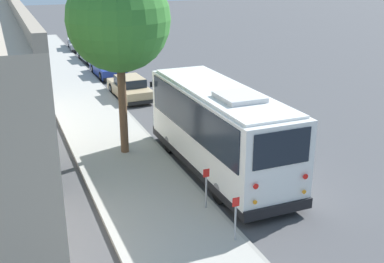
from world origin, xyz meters
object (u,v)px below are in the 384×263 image
at_px(parked_sedan_silver, 78,43).
at_px(parked_sedan_white, 93,54).
at_px(parked_sedan_tan, 130,88).
at_px(street_tree, 117,12).
at_px(parked_sedan_blue, 108,68).
at_px(sign_post_near, 235,218).
at_px(shuttle_bus, 219,126).
at_px(sign_post_far, 206,188).

bearing_deg(parked_sedan_silver, parked_sedan_white, -173.38).
height_order(parked_sedan_tan, street_tree, street_tree).
relative_size(parked_sedan_tan, parked_sedan_silver, 0.99).
distance_m(parked_sedan_blue, parked_sedan_silver, 11.93).
bearing_deg(sign_post_near, parked_sedan_white, -2.88).
relative_size(parked_sedan_silver, sign_post_near, 3.33).
bearing_deg(parked_sedan_silver, shuttle_bus, -174.22).
distance_m(parked_sedan_white, street_tree, 21.60).
distance_m(shuttle_bus, sign_post_far, 3.54).
xyz_separation_m(street_tree, sign_post_near, (-8.13, -1.25, -5.16)).
xyz_separation_m(parked_sedan_tan, parked_sedan_white, (12.02, -0.09, -0.01)).
bearing_deg(parked_sedan_blue, parked_sedan_silver, -1.03).
xyz_separation_m(parked_sedan_white, sign_post_near, (-28.86, 1.45, 0.27)).
bearing_deg(sign_post_far, street_tree, 11.76).
bearing_deg(shuttle_bus, parked_sedan_tan, 1.41).
xyz_separation_m(shuttle_bus, street_tree, (3.14, 3.05, 4.12)).
bearing_deg(shuttle_bus, sign_post_near, 159.48).
bearing_deg(parked_sedan_silver, parked_sedan_tan, -174.92).
bearing_deg(parked_sedan_tan, parked_sedan_white, -2.75).
bearing_deg(parked_sedan_blue, sign_post_near, 174.90).
bearing_deg(parked_sedan_silver, sign_post_near, -177.33).
relative_size(parked_sedan_tan, parked_sedan_white, 0.98).
height_order(parked_sedan_white, sign_post_near, sign_post_near).
relative_size(parked_sedan_silver, sign_post_far, 3.31).
relative_size(shuttle_bus, parked_sedan_tan, 1.94).
distance_m(parked_sedan_silver, sign_post_near, 34.91).
distance_m(shuttle_bus, parked_sedan_tan, 11.92).
xyz_separation_m(parked_sedan_white, street_tree, (-20.73, 2.70, 5.43)).
xyz_separation_m(parked_sedan_silver, sign_post_far, (-32.76, 1.25, 0.27)).
relative_size(parked_sedan_blue, parked_sedan_white, 0.91).
xyz_separation_m(shuttle_bus, sign_post_far, (-2.86, 1.80, -1.03)).
bearing_deg(parked_sedan_blue, shuttle_bus, 179.68).
bearing_deg(shuttle_bus, parked_sedan_white, 0.13).
height_order(parked_sedan_tan, sign_post_near, sign_post_near).
xyz_separation_m(parked_sedan_blue, parked_sedan_white, (5.90, -0.07, -0.02)).
xyz_separation_m(parked_sedan_silver, street_tree, (-26.76, 2.50, 5.43)).
relative_size(parked_sedan_blue, sign_post_far, 3.06).
relative_size(shuttle_bus, sign_post_far, 6.37).
relative_size(sign_post_near, sign_post_far, 0.99).
distance_m(parked_sedan_tan, sign_post_near, 16.89).
height_order(street_tree, sign_post_near, street_tree).
height_order(parked_sedan_tan, parked_sedan_blue, parked_sedan_blue).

